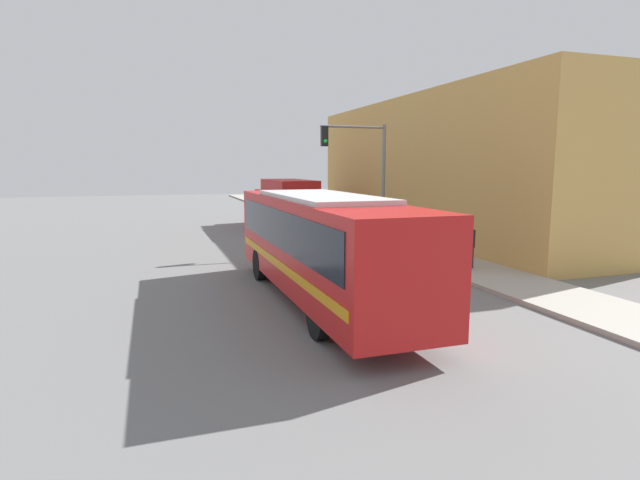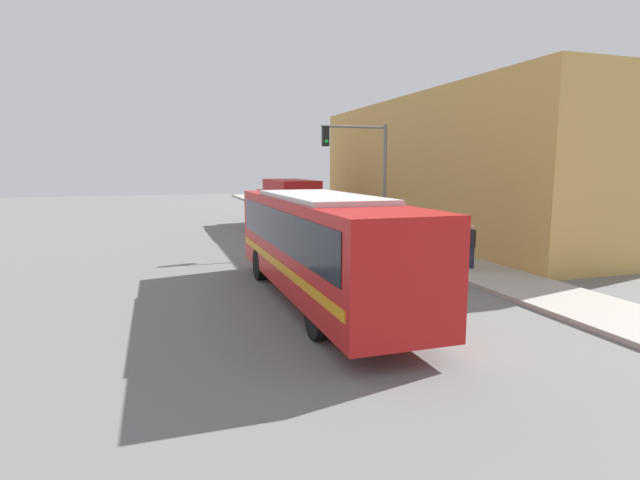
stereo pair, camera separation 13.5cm
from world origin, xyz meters
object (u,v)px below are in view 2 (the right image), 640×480
Objects in this scene: city_bus at (320,240)px; delivery_truck at (287,202)px; fire_hydrant at (422,250)px; pedestrian_near_corner at (386,220)px; traffic_light_pole at (364,163)px; parking_meter at (382,225)px; pedestrian_mid_block at (471,246)px.

city_bus is 17.53m from delivery_truck.
pedestrian_near_corner is (1.35, 6.16, 0.56)m from fire_hydrant.
traffic_light_pole reaches higher than parking_meter.
city_bus is at bearing -101.39° from delivery_truck.
delivery_truck is 11.00× the size of fire_hydrant.
parking_meter is 6.22m from pedestrian_mid_block.
city_bus is 1.90× the size of traffic_light_pole.
parking_meter is (5.91, 8.40, -0.75)m from city_bus.
delivery_truck is (3.46, 17.18, -0.14)m from city_bus.
pedestrian_near_corner is (7.26, 10.68, -0.76)m from city_bus.
city_bus is 12.94m from pedestrian_near_corner.
parking_meter is 0.84× the size of pedestrian_mid_block.
delivery_truck is 1.41× the size of traffic_light_pole.
traffic_light_pole is at bearing 104.93° from pedestrian_mid_block.
city_bus is at bearing -120.50° from traffic_light_pole.
delivery_truck is 9.16m from traffic_light_pole.
parking_meter is at bearing 54.64° from city_bus.
parking_meter is 2.65m from pedestrian_near_corner.
pedestrian_mid_block is at bearing -94.11° from pedestrian_near_corner.
pedestrian_mid_block is (0.74, -2.30, 0.47)m from fire_hydrant.
fire_hydrant is at bearing 107.84° from pedestrian_mid_block.
city_bus is at bearing -161.53° from pedestrian_mid_block.
city_bus is 7.06m from pedestrian_mid_block.
delivery_truck is 7.55m from pedestrian_near_corner.
fire_hydrant is at bearing 37.18° from city_bus.
delivery_truck is at bearing 120.27° from pedestrian_near_corner.
pedestrian_mid_block is at bearing -72.16° from fire_hydrant.
delivery_truck is at bearing 78.37° from city_bus.
fire_hydrant is 0.41× the size of pedestrian_near_corner.
traffic_light_pole is at bearing 103.19° from fire_hydrant.
traffic_light_pole is 7.15m from pedestrian_mid_block.
fire_hydrant is (2.45, -12.66, -1.18)m from delivery_truck.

